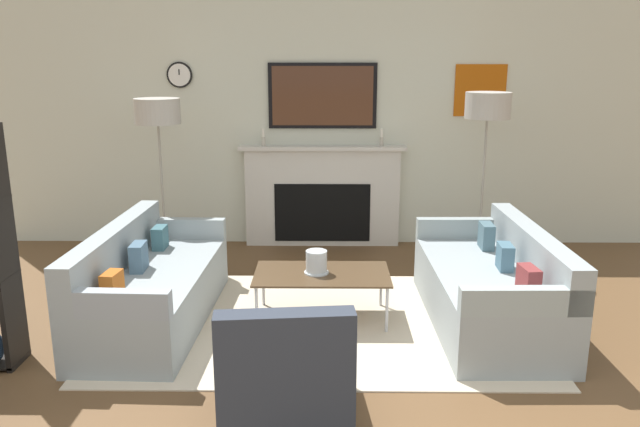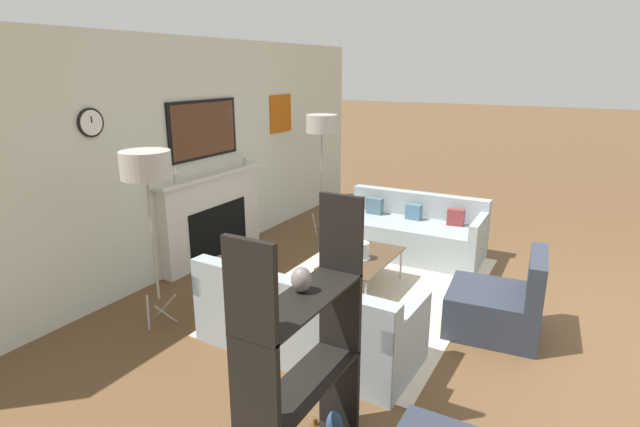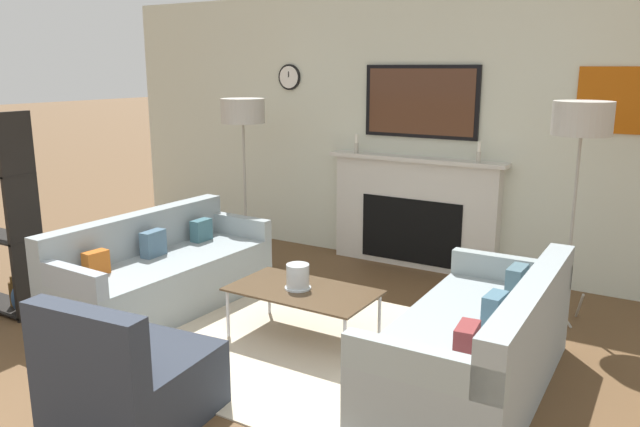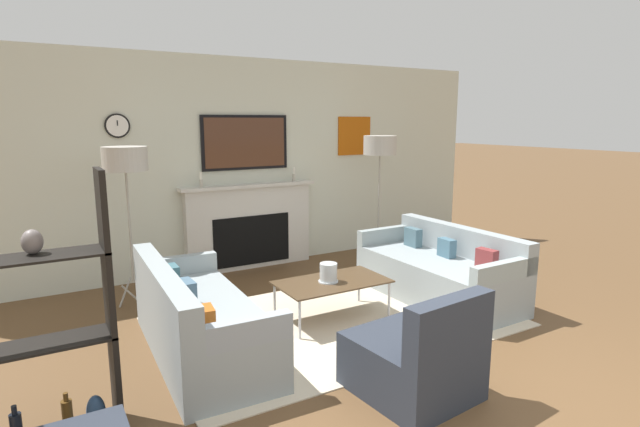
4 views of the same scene
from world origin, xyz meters
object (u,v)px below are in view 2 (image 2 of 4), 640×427
at_px(couch_right, 410,233).
at_px(coffee_table, 363,259).
at_px(shelf_unit, 305,368).
at_px(couch_left, 305,321).
at_px(hurricane_candle, 361,252).
at_px(floor_lamp_right, 322,125).
at_px(armchair, 499,306).
at_px(floor_lamp_left, 146,167).

bearing_deg(couch_right, coffee_table, 176.56).
bearing_deg(shelf_unit, couch_left, 31.00).
height_order(couch_right, hurricane_candle, couch_right).
bearing_deg(coffee_table, hurricane_candle, -179.92).
xyz_separation_m(coffee_table, shelf_unit, (-2.51, -0.78, 0.36)).
distance_m(couch_right, hurricane_candle, 1.38).
height_order(coffee_table, floor_lamp_right, floor_lamp_right).
height_order(couch_left, couch_right, couch_left).
bearing_deg(couch_left, hurricane_candle, 3.46).
bearing_deg(couch_right, armchair, -137.95).
distance_m(couch_right, shelf_unit, 3.92).
xyz_separation_m(coffee_table, floor_lamp_right, (1.58, 1.38, 1.21)).
height_order(couch_left, armchair, armchair).
xyz_separation_m(hurricane_candle, floor_lamp_left, (-1.55, 1.38, 1.05)).
distance_m(couch_right, coffee_table, 1.33).
distance_m(hurricane_candle, floor_lamp_right, 2.40).
height_order(floor_lamp_left, floor_lamp_right, floor_lamp_right).
relative_size(couch_left, coffee_table, 1.79).
bearing_deg(floor_lamp_left, shelf_unit, -112.90).
relative_size(floor_lamp_left, shelf_unit, 1.02).
relative_size(hurricane_candle, floor_lamp_right, 0.11).
relative_size(coffee_table, hurricane_candle, 5.51).
height_order(floor_lamp_left, shelf_unit, floor_lamp_left).
bearing_deg(couch_left, floor_lamp_right, 26.50).
height_order(armchair, hurricane_candle, armchair).
bearing_deg(coffee_table, couch_left, -176.65).
relative_size(armchair, floor_lamp_right, 0.50).
relative_size(couch_left, couch_right, 1.04).
bearing_deg(floor_lamp_left, couch_right, -26.53).
bearing_deg(floor_lamp_right, coffee_table, -138.82).
xyz_separation_m(floor_lamp_right, shelf_unit, (-4.09, -2.16, -0.85)).
bearing_deg(shelf_unit, couch_right, 10.30).
height_order(hurricane_candle, shelf_unit, shelf_unit).
relative_size(floor_lamp_right, shelf_unit, 1.05).
relative_size(hurricane_candle, floor_lamp_left, 0.12).
bearing_deg(couch_right, hurricane_candle, 176.67).
bearing_deg(armchair, couch_left, 129.74).
xyz_separation_m(couch_left, armchair, (1.15, -1.38, -0.02)).
height_order(couch_right, coffee_table, couch_right).
height_order(couch_left, floor_lamp_right, floor_lamp_right).
distance_m(floor_lamp_right, shelf_unit, 4.70).
distance_m(hurricane_candle, floor_lamp_left, 2.33).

